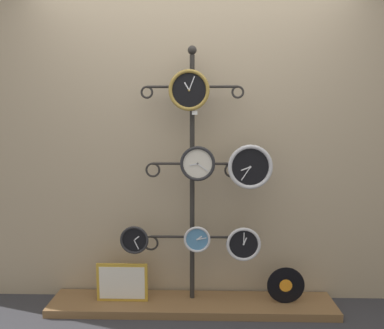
{
  "coord_description": "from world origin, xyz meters",
  "views": [
    {
      "loc": [
        0.07,
        -2.4,
        1.47
      ],
      "look_at": [
        0.0,
        0.36,
        1.13
      ],
      "focal_mm": 35.0,
      "sensor_mm": 36.0,
      "label": 1
    }
  ],
  "objects_px": {
    "clock_middle_right": "(250,167)",
    "clock_bottom_right": "(243,244)",
    "picture_frame": "(122,282)",
    "clock_top_center": "(189,90)",
    "clock_bottom_left": "(134,240)",
    "vinyl_record": "(286,285)",
    "clock_middle_center": "(198,164)",
    "clock_bottom_center": "(197,239)",
    "display_stand": "(192,213)"
  },
  "relations": [
    {
      "from": "display_stand",
      "to": "picture_frame",
      "type": "height_order",
      "value": "display_stand"
    },
    {
      "from": "clock_top_center",
      "to": "picture_frame",
      "type": "bearing_deg",
      "value": 178.09
    },
    {
      "from": "clock_bottom_center",
      "to": "vinyl_record",
      "type": "relative_size",
      "value": 0.7
    },
    {
      "from": "clock_middle_right",
      "to": "picture_frame",
      "type": "bearing_deg",
      "value": 178.29
    },
    {
      "from": "clock_bottom_left",
      "to": "vinyl_record",
      "type": "height_order",
      "value": "clock_bottom_left"
    },
    {
      "from": "clock_top_center",
      "to": "clock_bottom_left",
      "type": "distance_m",
      "value": 1.18
    },
    {
      "from": "display_stand",
      "to": "clock_top_center",
      "type": "bearing_deg",
      "value": -102.93
    },
    {
      "from": "display_stand",
      "to": "clock_bottom_center",
      "type": "bearing_deg",
      "value": -69.24
    },
    {
      "from": "clock_middle_center",
      "to": "clock_bottom_right",
      "type": "bearing_deg",
      "value": -5.0
    },
    {
      "from": "display_stand",
      "to": "clock_middle_center",
      "type": "height_order",
      "value": "display_stand"
    },
    {
      "from": "vinyl_record",
      "to": "picture_frame",
      "type": "height_order",
      "value": "picture_frame"
    },
    {
      "from": "clock_middle_right",
      "to": "clock_bottom_center",
      "type": "height_order",
      "value": "clock_middle_right"
    },
    {
      "from": "display_stand",
      "to": "clock_middle_center",
      "type": "bearing_deg",
      "value": -63.4
    },
    {
      "from": "clock_bottom_center",
      "to": "clock_bottom_right",
      "type": "xyz_separation_m",
      "value": [
        0.35,
        -0.01,
        -0.03
      ]
    },
    {
      "from": "clock_bottom_center",
      "to": "picture_frame",
      "type": "relative_size",
      "value": 0.51
    },
    {
      "from": "clock_bottom_left",
      "to": "picture_frame",
      "type": "distance_m",
      "value": 0.37
    },
    {
      "from": "clock_middle_right",
      "to": "clock_bottom_left",
      "type": "height_order",
      "value": "clock_middle_right"
    },
    {
      "from": "clock_middle_right",
      "to": "clock_bottom_right",
      "type": "relative_size",
      "value": 1.27
    },
    {
      "from": "clock_bottom_left",
      "to": "clock_middle_right",
      "type": "bearing_deg",
      "value": 0.73
    },
    {
      "from": "display_stand",
      "to": "picture_frame",
      "type": "bearing_deg",
      "value": -172.65
    },
    {
      "from": "clock_middle_center",
      "to": "clock_middle_right",
      "type": "bearing_deg",
      "value": -2.12
    },
    {
      "from": "clock_top_center",
      "to": "clock_bottom_center",
      "type": "relative_size",
      "value": 1.47
    },
    {
      "from": "clock_middle_right",
      "to": "picture_frame",
      "type": "height_order",
      "value": "clock_middle_right"
    },
    {
      "from": "clock_middle_right",
      "to": "picture_frame",
      "type": "distance_m",
      "value": 1.33
    },
    {
      "from": "display_stand",
      "to": "clock_middle_center",
      "type": "relative_size",
      "value": 7.69
    },
    {
      "from": "clock_bottom_left",
      "to": "clock_bottom_center",
      "type": "relative_size",
      "value": 1.07
    },
    {
      "from": "display_stand",
      "to": "vinyl_record",
      "type": "bearing_deg",
      "value": -5.93
    },
    {
      "from": "clock_middle_right",
      "to": "clock_bottom_right",
      "type": "bearing_deg",
      "value": -158.72
    },
    {
      "from": "clock_middle_right",
      "to": "display_stand",
      "type": "bearing_deg",
      "value": 166.98
    },
    {
      "from": "clock_middle_center",
      "to": "clock_middle_right",
      "type": "relative_size",
      "value": 0.79
    },
    {
      "from": "clock_middle_center",
      "to": "picture_frame",
      "type": "xyz_separation_m",
      "value": [
        -0.58,
        0.01,
        -0.93
      ]
    },
    {
      "from": "clock_middle_right",
      "to": "vinyl_record",
      "type": "xyz_separation_m",
      "value": [
        0.29,
        0.02,
        -0.92
      ]
    },
    {
      "from": "clock_middle_center",
      "to": "clock_top_center",
      "type": "bearing_deg",
      "value": -177.55
    },
    {
      "from": "clock_bottom_left",
      "to": "vinyl_record",
      "type": "xyz_separation_m",
      "value": [
        1.15,
        0.03,
        -0.36
      ]
    },
    {
      "from": "display_stand",
      "to": "clock_top_center",
      "type": "distance_m",
      "value": 0.93
    },
    {
      "from": "clock_middle_center",
      "to": "clock_middle_right",
      "type": "xyz_separation_m",
      "value": [
        0.38,
        -0.01,
        -0.02
      ]
    },
    {
      "from": "clock_bottom_right",
      "to": "clock_bottom_left",
      "type": "bearing_deg",
      "value": 179.66
    },
    {
      "from": "display_stand",
      "to": "picture_frame",
      "type": "distance_m",
      "value": 0.77
    },
    {
      "from": "vinyl_record",
      "to": "clock_middle_right",
      "type": "bearing_deg",
      "value": -175.29
    },
    {
      "from": "display_stand",
      "to": "clock_bottom_left",
      "type": "height_order",
      "value": "display_stand"
    },
    {
      "from": "picture_frame",
      "to": "clock_bottom_center",
      "type": "bearing_deg",
      "value": -3.4
    },
    {
      "from": "clock_middle_right",
      "to": "vinyl_record",
      "type": "distance_m",
      "value": 0.96
    },
    {
      "from": "display_stand",
      "to": "clock_middle_center",
      "type": "xyz_separation_m",
      "value": [
        0.04,
        -0.08,
        0.39
      ]
    },
    {
      "from": "clock_bottom_right",
      "to": "picture_frame",
      "type": "bearing_deg",
      "value": 177.24
    },
    {
      "from": "vinyl_record",
      "to": "picture_frame",
      "type": "distance_m",
      "value": 1.26
    },
    {
      "from": "vinyl_record",
      "to": "clock_bottom_center",
      "type": "bearing_deg",
      "value": -177.49
    },
    {
      "from": "clock_bottom_center",
      "to": "picture_frame",
      "type": "height_order",
      "value": "clock_bottom_center"
    },
    {
      "from": "clock_bottom_center",
      "to": "picture_frame",
      "type": "distance_m",
      "value": 0.68
    },
    {
      "from": "display_stand",
      "to": "clock_bottom_right",
      "type": "xyz_separation_m",
      "value": [
        0.39,
        -0.11,
        -0.21
      ]
    },
    {
      "from": "display_stand",
      "to": "clock_middle_right",
      "type": "height_order",
      "value": "display_stand"
    }
  ]
}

